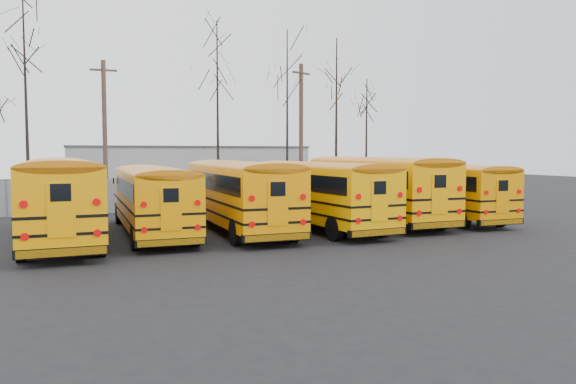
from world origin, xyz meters
name	(u,v)px	position (x,y,z in m)	size (l,w,h in m)	color
ground	(292,235)	(0.00, 0.00, 0.00)	(120.00, 120.00, 0.00)	black
fence	(220,193)	(0.00, 12.00, 1.00)	(40.00, 0.04, 2.00)	gray
distant_building	(188,168)	(2.00, 32.00, 2.00)	(22.00, 8.00, 4.00)	#AEAEA9
bus_a	(59,193)	(-9.19, 1.57, 1.97)	(2.99, 12.05, 3.36)	black
bus_b	(153,195)	(-5.53, 2.00, 1.75)	(2.58, 10.71, 2.99)	black
bus_c	(239,190)	(-1.81, 1.87, 1.88)	(2.72, 11.50, 3.21)	black
bus_d	(317,189)	(1.85, 1.55, 1.85)	(3.45, 11.43, 3.16)	black
bus_e	(374,183)	(5.55, 2.71, 1.97)	(2.91, 12.05, 3.36)	black
bus_f	(438,187)	(9.16, 2.26, 1.75)	(2.54, 10.68, 2.98)	black
utility_pole_left	(105,133)	(-6.60, 15.41, 4.79)	(1.66, 0.29, 9.32)	#4C382B
utility_pole_right	(301,131)	(7.17, 16.01, 5.12)	(1.67, 0.85, 9.96)	#4C382B
tree_1	(26,105)	(-11.09, 15.64, 6.39)	(0.26, 0.26, 12.78)	black
tree_2	(218,112)	(1.20, 17.14, 6.40)	(0.26, 0.26, 12.80)	black
tree_3	(287,117)	(5.39, 14.27, 5.98)	(0.26, 0.26, 11.96)	black
tree_4	(336,120)	(9.78, 15.50, 5.96)	(0.26, 0.26, 11.92)	black
tree_5	(366,138)	(13.71, 17.92, 4.73)	(0.26, 0.26, 9.45)	black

